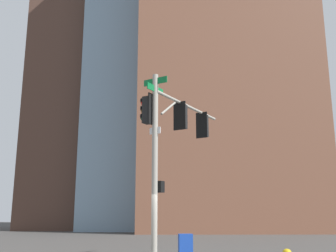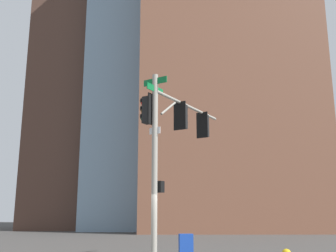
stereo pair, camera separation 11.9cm
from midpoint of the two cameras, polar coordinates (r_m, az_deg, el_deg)
The scene contains 4 objects.
signal_pole_assembly at distance 15.40m, azimuth 0.82°, elevation -1.02°, with size 4.81×3.41×6.88m.
newspaper_box at distance 17.00m, azimuth 2.80°, elevation -16.95°, with size 0.44×0.56×1.05m, color #193FA5.
building_brick_nearside at distance 53.81m, azimuth 7.51°, elevation 9.19°, with size 20.60×20.13×43.51m, color brown.
building_brick_midblock at distance 61.36m, azimuth -10.22°, elevation 8.11°, with size 17.27×14.78×46.75m, color #4C3328.
Camera 2 is at (-14.31, -0.14, 1.79)m, focal length 42.51 mm.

